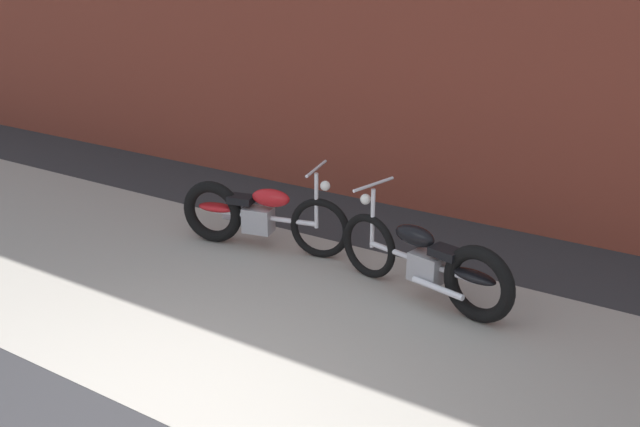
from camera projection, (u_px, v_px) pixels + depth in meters
name	position (u px, v px, depth m)	size (l,w,h in m)	color
ground_plane	(164.00, 424.00, 5.02)	(80.00, 80.00, 0.00)	#2D2D30
sidewalk_slab	(300.00, 321.00, 6.40)	(36.00, 3.50, 0.01)	#9E998E
motorcycle_red	(252.00, 214.00, 7.84)	(1.98, 0.71, 1.03)	black
motorcycle_black	(434.00, 264.00, 6.60)	(1.98, 0.72, 1.03)	black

